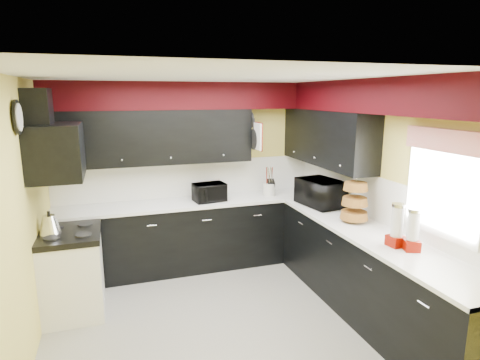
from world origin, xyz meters
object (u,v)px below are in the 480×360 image
at_px(microwave, 321,193).
at_px(utensil_crock, 269,189).
at_px(toaster_oven, 210,192).
at_px(kettle, 50,224).
at_px(knife_block, 270,188).

height_order(microwave, utensil_crock, microwave).
height_order(toaster_oven, utensil_crock, toaster_oven).
relative_size(microwave, kettle, 2.80).
distance_m(microwave, utensil_crock, 0.81).
relative_size(knife_block, kettle, 1.00).
xyz_separation_m(toaster_oven, utensil_crock, (0.87, 0.02, -0.03)).
relative_size(utensil_crock, knife_block, 0.82).
distance_m(utensil_crock, knife_block, 0.05).
relative_size(toaster_oven, kettle, 1.90).
bearing_deg(microwave, kettle, 81.44).
bearing_deg(microwave, knife_block, 20.70).
bearing_deg(kettle, microwave, 0.35).
xyz_separation_m(utensil_crock, knife_block, (0.03, 0.03, 0.02)).
relative_size(toaster_oven, microwave, 0.68).
distance_m(knife_block, kettle, 2.87).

